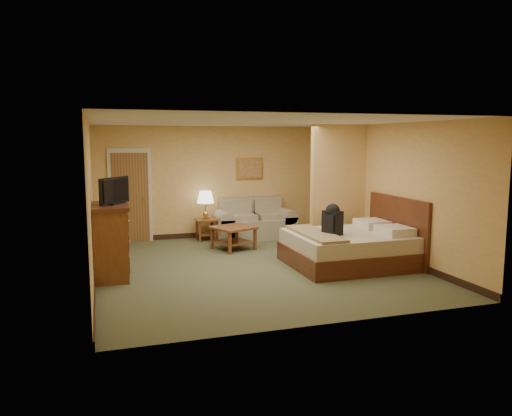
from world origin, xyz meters
name	(u,v)px	position (x,y,z in m)	size (l,w,h in m)	color
floor	(253,267)	(0.00, 0.00, 0.00)	(6.00, 6.00, 0.00)	#4D5436
ceiling	(253,122)	(0.00, 0.00, 2.60)	(6.00, 6.00, 0.00)	white
back_wall	(215,182)	(0.00, 3.00, 1.30)	(5.50, 0.02, 2.60)	tan
left_wall	(91,201)	(-2.75, 0.00, 1.30)	(0.02, 6.00, 2.60)	tan
right_wall	(388,191)	(2.75, 0.00, 1.30)	(0.02, 6.00, 2.60)	tan
partition	(338,187)	(2.15, 0.93, 1.30)	(1.20, 0.15, 2.60)	tan
door	(130,196)	(-1.95, 2.96, 1.03)	(0.94, 0.16, 2.10)	beige
baseboard	(216,234)	(0.00, 2.99, 0.06)	(5.50, 0.02, 0.12)	black
loveseat	(255,225)	(0.84, 2.58, 0.30)	(1.84, 0.86, 0.93)	#9D9277
side_table	(206,226)	(-0.31, 2.65, 0.32)	(0.44, 0.44, 0.49)	brown
table_lamp	(206,198)	(-0.31, 2.65, 0.98)	(0.39, 0.39, 0.64)	#B38C42
coffee_table	(233,233)	(0.03, 1.50, 0.35)	(0.97, 0.97, 0.48)	brown
wall_picture	(250,169)	(0.84, 2.97, 1.60)	(0.67, 0.04, 0.52)	#B78E3F
dresser	(110,241)	(-2.48, 0.07, 0.62)	(0.61, 1.15, 1.23)	brown
tv	(114,191)	(-2.38, 0.07, 1.44)	(0.50, 0.61, 0.45)	black
bed	(354,247)	(1.81, -0.43, 0.33)	(2.24, 1.90, 1.23)	#492011
backpack	(333,218)	(1.32, -0.51, 0.90)	(0.33, 0.38, 0.56)	black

